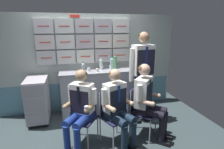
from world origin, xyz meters
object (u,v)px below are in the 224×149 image
Objects in this scene: crew_member_standing at (142,69)px; folding_chair_right at (112,111)px; coffee_cup_white at (102,67)px; crew_member_by_counter at (148,98)px; service_trolley at (38,99)px; crew_member_right at (118,105)px; folding_chair_left at (85,111)px; water_bottle_short at (115,62)px; crew_member_left at (80,106)px; folding_chair_by_counter at (138,107)px.

folding_chair_right is at bearing -146.18° from crew_member_standing.
crew_member_standing reaches higher than folding_chair_right.
crew_member_by_counter is at bearing -68.67° from coffee_cup_white.
service_trolley is 1.75m from crew_member_right.
folding_chair_left is 0.68× the size of crew_member_right.
coffee_cup_white is at bearing 89.03° from crew_member_right.
folding_chair_right is at bearing 173.71° from crew_member_by_counter.
water_bottle_short is at bearing -19.50° from coffee_cup_white.
crew_member_left is 0.97× the size of crew_member_by_counter.
folding_chair_right is 1.35m from water_bottle_short.
service_trolley is 1.06× the size of folding_chair_right.
folding_chair_right is 1.00× the size of folding_chair_by_counter.
crew_member_right is at bearing -156.15° from folding_chair_by_counter.
folding_chair_right is (0.52, 0.05, -0.16)m from crew_member_left.
crew_member_by_counter reaches higher than coffee_cup_white.
folding_chair_right is 0.49m from folding_chair_by_counter.
crew_member_by_counter reaches higher than folding_chair_by_counter.
folding_chair_left is 0.66× the size of crew_member_by_counter.
water_bottle_short is (0.30, 1.31, 0.43)m from crew_member_right.
folding_chair_by_counter is 0.25m from crew_member_by_counter.
water_bottle_short reaches higher than crew_member_right.
crew_member_by_counter is at bearing -103.24° from crew_member_standing.
service_trolley is 0.72× the size of crew_member_left.
service_trolley is 0.72× the size of crew_member_right.
folding_chair_by_counter is (1.77, -0.91, 0.04)m from service_trolley.
crew_member_standing is (0.67, 0.64, 0.40)m from crew_member_right.
crew_member_left is at bearing -174.51° from folding_chair_right.
crew_member_standing is (0.25, 0.46, 0.56)m from folding_chair_by_counter.
service_trolley is at bearing -166.98° from coffee_cup_white.
crew_member_left is 1.48m from coffee_cup_white.
service_trolley is at bearing 167.49° from crew_member_standing.
crew_member_right is at bearing -103.01° from water_bottle_short.
folding_chair_by_counter is (0.92, -0.05, 0.00)m from folding_chair_left.
coffee_cup_white is (-0.65, 0.77, -0.09)m from crew_member_standing.
folding_chair_right is 0.64m from crew_member_by_counter.
crew_member_right is 0.97× the size of crew_member_by_counter.
crew_member_standing is at bearing -60.88° from water_bottle_short.
folding_chair_right is at bearing 113.57° from crew_member_right.
folding_chair_left is 0.23m from crew_member_left.
crew_member_right is 1.44m from coffee_cup_white.
folding_chair_left and folding_chair_right have the same top height.
folding_chair_left is 13.17× the size of coffee_cup_white.
folding_chair_right is 0.23m from crew_member_right.
crew_member_left is at bearing -126.19° from water_bottle_short.
folding_chair_by_counter is at bearing -118.75° from crew_member_standing.
coffee_cup_white is (0.61, 1.31, 0.31)m from crew_member_left.
service_trolley is at bearing 134.83° from folding_chair_left.
folding_chair_left is at bearing -45.17° from service_trolley.
water_bottle_short is (0.89, 1.21, 0.43)m from crew_member_left.
water_bottle_short is at bearing 53.54° from folding_chair_left.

